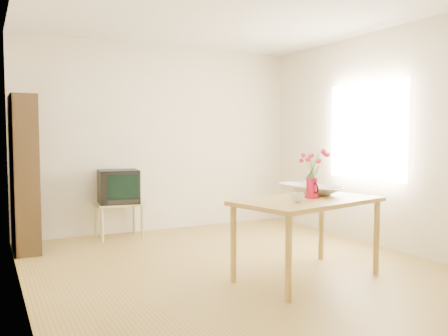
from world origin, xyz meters
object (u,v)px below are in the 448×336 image
table (308,208)px  television (118,186)px  bowl (310,170)px  mug (298,197)px  pitcher (312,189)px

table → television: (-1.14, 2.56, 0.01)m
table → bowl: (0.28, 0.33, 0.33)m
mug → bowl: (0.49, 0.47, 0.20)m
pitcher → mug: (-0.30, -0.18, -0.04)m
pitcher → bowl: bowl is taller
mug → bowl: bearing=-178.4°
mug → table: bearing=170.4°
mug → television: 2.85m
television → table: bearing=-59.4°
table → mug: bearing=-160.6°
table → television: size_ratio=2.79×
mug → television: size_ratio=0.21×
mug → bowl: bowl is taller
mug → television: (-0.92, 2.70, -0.11)m
table → mug: mug is taller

